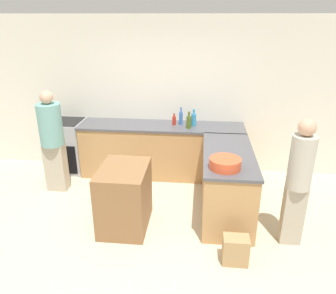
{
  "coord_description": "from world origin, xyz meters",
  "views": [
    {
      "loc": [
        0.66,
        -3.53,
        2.67
      ],
      "look_at": [
        0.23,
        0.65,
        0.98
      ],
      "focal_mm": 35.0,
      "sensor_mm": 36.0,
      "label": 1
    }
  ],
  "objects_px": {
    "olive_oil_bottle": "(189,122)",
    "person_by_range": "(52,139)",
    "island_table": "(125,197)",
    "water_bottle_blue": "(181,118)",
    "person_at_peninsula": "(299,178)",
    "range_oven": "(68,146)",
    "paper_bag": "(236,250)",
    "hot_sauce_bottle": "(174,120)",
    "dish_soap_bottle": "(194,119)",
    "mixing_bowl": "(225,163)"
  },
  "relations": [
    {
      "from": "hot_sauce_bottle",
      "to": "person_at_peninsula",
      "type": "distance_m",
      "value": 2.4
    },
    {
      "from": "mixing_bowl",
      "to": "olive_oil_bottle",
      "type": "relative_size",
      "value": 1.37
    },
    {
      "from": "water_bottle_blue",
      "to": "person_at_peninsula",
      "type": "bearing_deg",
      "value": -50.12
    },
    {
      "from": "olive_oil_bottle",
      "to": "paper_bag",
      "type": "height_order",
      "value": "olive_oil_bottle"
    },
    {
      "from": "island_table",
      "to": "dish_soap_bottle",
      "type": "distance_m",
      "value": 1.92
    },
    {
      "from": "olive_oil_bottle",
      "to": "person_at_peninsula",
      "type": "relative_size",
      "value": 0.17
    },
    {
      "from": "range_oven",
      "to": "paper_bag",
      "type": "bearing_deg",
      "value": -37.8
    },
    {
      "from": "person_at_peninsula",
      "to": "island_table",
      "type": "bearing_deg",
      "value": 176.28
    },
    {
      "from": "water_bottle_blue",
      "to": "person_at_peninsula",
      "type": "xyz_separation_m",
      "value": [
        1.51,
        -1.8,
        -0.15
      ]
    },
    {
      "from": "range_oven",
      "to": "island_table",
      "type": "relative_size",
      "value": 1.1
    },
    {
      "from": "range_oven",
      "to": "mixing_bowl",
      "type": "distance_m",
      "value": 3.19
    },
    {
      "from": "range_oven",
      "to": "person_by_range",
      "type": "distance_m",
      "value": 0.85
    },
    {
      "from": "person_at_peninsula",
      "to": "range_oven",
      "type": "bearing_deg",
      "value": 153.83
    },
    {
      "from": "water_bottle_blue",
      "to": "hot_sauce_bottle",
      "type": "bearing_deg",
      "value": -163.58
    },
    {
      "from": "water_bottle_blue",
      "to": "hot_sauce_bottle",
      "type": "distance_m",
      "value": 0.12
    },
    {
      "from": "island_table",
      "to": "water_bottle_blue",
      "type": "distance_m",
      "value": 1.88
    },
    {
      "from": "range_oven",
      "to": "person_at_peninsula",
      "type": "relative_size",
      "value": 0.58
    },
    {
      "from": "island_table",
      "to": "paper_bag",
      "type": "distance_m",
      "value": 1.56
    },
    {
      "from": "mixing_bowl",
      "to": "person_at_peninsula",
      "type": "distance_m",
      "value": 0.87
    },
    {
      "from": "water_bottle_blue",
      "to": "person_by_range",
      "type": "xyz_separation_m",
      "value": [
        -1.96,
        -0.79,
        -0.17
      ]
    },
    {
      "from": "island_table",
      "to": "mixing_bowl",
      "type": "relative_size",
      "value": 2.2
    },
    {
      "from": "range_oven",
      "to": "olive_oil_bottle",
      "type": "distance_m",
      "value": 2.27
    },
    {
      "from": "dish_soap_bottle",
      "to": "hot_sauce_bottle",
      "type": "bearing_deg",
      "value": 177.13
    },
    {
      "from": "person_at_peninsula",
      "to": "olive_oil_bottle",
      "type": "bearing_deg",
      "value": 130.23
    },
    {
      "from": "island_table",
      "to": "olive_oil_bottle",
      "type": "relative_size",
      "value": 3.01
    },
    {
      "from": "person_at_peninsula",
      "to": "dish_soap_bottle",
      "type": "bearing_deg",
      "value": 126.29
    },
    {
      "from": "person_by_range",
      "to": "paper_bag",
      "type": "height_order",
      "value": "person_by_range"
    },
    {
      "from": "island_table",
      "to": "dish_soap_bottle",
      "type": "relative_size",
      "value": 2.95
    },
    {
      "from": "water_bottle_blue",
      "to": "dish_soap_bottle",
      "type": "distance_m",
      "value": 0.22
    },
    {
      "from": "range_oven",
      "to": "hot_sauce_bottle",
      "type": "bearing_deg",
      "value": 0.72
    },
    {
      "from": "mixing_bowl",
      "to": "dish_soap_bottle",
      "type": "relative_size",
      "value": 1.34
    },
    {
      "from": "mixing_bowl",
      "to": "olive_oil_bottle",
      "type": "distance_m",
      "value": 1.57
    },
    {
      "from": "island_table",
      "to": "person_at_peninsula",
      "type": "distance_m",
      "value": 2.19
    },
    {
      "from": "range_oven",
      "to": "paper_bag",
      "type": "height_order",
      "value": "range_oven"
    },
    {
      "from": "hot_sauce_bottle",
      "to": "person_at_peninsula",
      "type": "bearing_deg",
      "value": -47.53
    },
    {
      "from": "island_table",
      "to": "person_at_peninsula",
      "type": "bearing_deg",
      "value": -3.72
    },
    {
      "from": "range_oven",
      "to": "island_table",
      "type": "xyz_separation_m",
      "value": [
        1.41,
        -1.6,
        -0.04
      ]
    },
    {
      "from": "range_oven",
      "to": "person_at_peninsula",
      "type": "bearing_deg",
      "value": -26.17
    },
    {
      "from": "range_oven",
      "to": "water_bottle_blue",
      "type": "xyz_separation_m",
      "value": [
        2.04,
        0.06,
        0.58
      ]
    },
    {
      "from": "dish_soap_bottle",
      "to": "person_by_range",
      "type": "bearing_deg",
      "value": -161.18
    },
    {
      "from": "olive_oil_bottle",
      "to": "dish_soap_bottle",
      "type": "height_order",
      "value": "dish_soap_bottle"
    },
    {
      "from": "range_oven",
      "to": "dish_soap_bottle",
      "type": "bearing_deg",
      "value": 0.2
    },
    {
      "from": "person_by_range",
      "to": "paper_bag",
      "type": "relative_size",
      "value": 4.8
    },
    {
      "from": "dish_soap_bottle",
      "to": "paper_bag",
      "type": "height_order",
      "value": "dish_soap_bottle"
    },
    {
      "from": "island_table",
      "to": "paper_bag",
      "type": "bearing_deg",
      "value": -22.69
    },
    {
      "from": "olive_oil_bottle",
      "to": "person_by_range",
      "type": "xyz_separation_m",
      "value": [
        -2.1,
        -0.6,
        -0.16
      ]
    },
    {
      "from": "dish_soap_bottle",
      "to": "island_table",
      "type": "bearing_deg",
      "value": -117.76
    },
    {
      "from": "hot_sauce_bottle",
      "to": "water_bottle_blue",
      "type": "bearing_deg",
      "value": 16.42
    },
    {
      "from": "mixing_bowl",
      "to": "water_bottle_blue",
      "type": "relative_size",
      "value": 1.29
    },
    {
      "from": "island_table",
      "to": "mixing_bowl",
      "type": "xyz_separation_m",
      "value": [
        1.28,
        -0.02,
        0.57
      ]
    }
  ]
}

